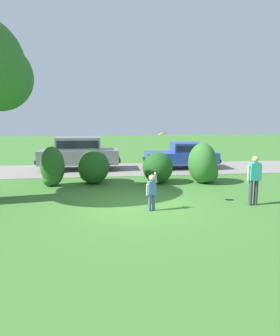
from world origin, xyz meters
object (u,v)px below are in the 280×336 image
object	(u,v)px
parked_sedan	(182,154)
frisbee	(162,134)
adult_onlooker	(254,178)
parked_suv	(79,152)
child_thrower	(152,190)

from	to	relation	value
parked_sedan	frisbee	bearing A→B (deg)	-110.00
parked_sedan	adult_onlooker	distance (m)	7.79
parked_suv	child_thrower	bearing A→B (deg)	-70.23
adult_onlooker	parked_suv	bearing A→B (deg)	129.56
parked_suv	frisbee	size ratio (longest dim) A/B	15.98
parked_sedan	child_thrower	world-z (taller)	parked_sedan
parked_suv	adult_onlooker	xyz separation A→B (m)	(6.58, -7.97, -0.09)
child_thrower	parked_sedan	bearing A→B (deg)	68.48
parked_suv	child_thrower	distance (m)	8.69
parked_suv	child_thrower	world-z (taller)	parked_suv
frisbee	adult_onlooker	distance (m)	3.56
parked_sedan	child_thrower	bearing A→B (deg)	-111.52
parked_suv	frisbee	world-z (taller)	frisbee
child_thrower	frisbee	xyz separation A→B (m)	(0.45, 0.56, 1.79)
parked_sedan	frisbee	world-z (taller)	frisbee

